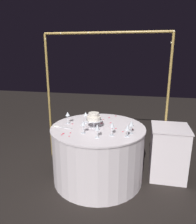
{
  "coord_description": "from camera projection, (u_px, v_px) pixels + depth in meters",
  "views": [
    {
      "loc": [
        0.54,
        -2.62,
        1.75
      ],
      "look_at": [
        0.0,
        0.0,
        0.98
      ],
      "focal_mm": 34.0,
      "sensor_mm": 36.0,
      "label": 1
    }
  ],
  "objects": [
    {
      "name": "wine_glass_2",
      "position": [
        128.0,
        128.0,
        2.49
      ],
      "size": [
        0.06,
        0.06,
        0.15
      ],
      "color": "silver",
      "rests_on": "main_table"
    },
    {
      "name": "cake_knife",
      "position": [
        62.0,
        127.0,
        2.83
      ],
      "size": [
        0.29,
        0.09,
        0.01
      ],
      "color": "silver",
      "rests_on": "main_table"
    },
    {
      "name": "rose_petal_7",
      "position": [
        132.0,
        129.0,
        2.75
      ],
      "size": [
        0.03,
        0.03,
        0.0
      ],
      "primitive_type": "ellipsoid",
      "rotation": [
        0.0,
        0.0,
        1.03
      ],
      "color": "#E02D47",
      "rests_on": "main_table"
    },
    {
      "name": "rose_petal_10",
      "position": [
        123.0,
        132.0,
        2.67
      ],
      "size": [
        0.03,
        0.02,
        0.0
      ],
      "primitive_type": "ellipsoid",
      "rotation": [
        0.0,
        0.0,
        3.28
      ],
      "color": "#E02D47",
      "rests_on": "main_table"
    },
    {
      "name": "rose_petal_4",
      "position": [
        102.0,
        123.0,
        2.99
      ],
      "size": [
        0.05,
        0.05,
        0.0
      ],
      "primitive_type": "ellipsoid",
      "rotation": [
        0.0,
        0.0,
        0.64
      ],
      "color": "#E02D47",
      "rests_on": "main_table"
    },
    {
      "name": "rose_petal_3",
      "position": [
        70.0,
        133.0,
        2.63
      ],
      "size": [
        0.03,
        0.03,
        0.0
      ],
      "primitive_type": "ellipsoid",
      "rotation": [
        0.0,
        0.0,
        1.82
      ],
      "color": "#E02D47",
      "rests_on": "main_table"
    },
    {
      "name": "decorative_arch",
      "position": [
        105.0,
        81.0,
        3.18
      ],
      "size": [
        1.89,
        0.06,
        2.02
      ],
      "color": "olive",
      "rests_on": "ground"
    },
    {
      "name": "tiered_cake",
      "position": [
        94.0,
        118.0,
        2.78
      ],
      "size": [
        0.22,
        0.22,
        0.2
      ],
      "color": "silver",
      "rests_on": "main_table"
    },
    {
      "name": "rose_petal_2",
      "position": [
        62.0,
        135.0,
        2.57
      ],
      "size": [
        0.02,
        0.03,
        0.0
      ],
      "primitive_type": "ellipsoid",
      "rotation": [
        0.0,
        0.0,
        1.29
      ],
      "color": "#E02D47",
      "rests_on": "main_table"
    },
    {
      "name": "rose_petal_1",
      "position": [
        72.0,
        124.0,
        2.96
      ],
      "size": [
        0.04,
        0.03,
        0.0
      ],
      "primitive_type": "ellipsoid",
      "rotation": [
        0.0,
        0.0,
        5.78
      ],
      "color": "#E02D47",
      "rests_on": "main_table"
    },
    {
      "name": "wine_glass_4",
      "position": [
        97.0,
        128.0,
        2.46
      ],
      "size": [
        0.06,
        0.06,
        0.17
      ],
      "color": "silver",
      "rests_on": "main_table"
    },
    {
      "name": "rose_petal_6",
      "position": [
        69.0,
        136.0,
        2.52
      ],
      "size": [
        0.03,
        0.03,
        0.0
      ],
      "primitive_type": "ellipsoid",
      "rotation": [
        0.0,
        0.0,
        0.43
      ],
      "color": "#E02D47",
      "rests_on": "main_table"
    },
    {
      "name": "wine_glass_0",
      "position": [
        112.0,
        125.0,
        2.52
      ],
      "size": [
        0.06,
        0.06,
        0.17
      ],
      "color": "silver",
      "rests_on": "main_table"
    },
    {
      "name": "ground_plane",
      "position": [
        98.0,
        177.0,
        3.05
      ],
      "size": [
        12.0,
        12.0,
        0.0
      ],
      "primitive_type": "plane",
      "color": "black"
    },
    {
      "name": "rose_petal_9",
      "position": [
        63.0,
        134.0,
        2.6
      ],
      "size": [
        0.04,
        0.04,
        0.0
      ],
      "primitive_type": "ellipsoid",
      "rotation": [
        0.0,
        0.0,
        1.28
      ],
      "color": "#E02D47",
      "rests_on": "main_table"
    },
    {
      "name": "wine_glass_6",
      "position": [
        68.0,
        115.0,
        2.95
      ],
      "size": [
        0.06,
        0.06,
        0.17
      ],
      "color": "silver",
      "rests_on": "main_table"
    },
    {
      "name": "rose_petal_0",
      "position": [
        111.0,
        128.0,
        2.81
      ],
      "size": [
        0.03,
        0.03,
        0.0
      ],
      "primitive_type": "ellipsoid",
      "rotation": [
        0.0,
        0.0,
        3.52
      ],
      "color": "#E02D47",
      "rests_on": "main_table"
    },
    {
      "name": "rose_petal_5",
      "position": [
        103.0,
        119.0,
        3.15
      ],
      "size": [
        0.03,
        0.03,
        0.0
      ],
      "primitive_type": "ellipsoid",
      "rotation": [
        0.0,
        0.0,
        2.64
      ],
      "color": "#E02D47",
      "rests_on": "main_table"
    },
    {
      "name": "side_table",
      "position": [
        168.0,
        152.0,
        2.98
      ],
      "size": [
        0.5,
        0.5,
        0.76
      ],
      "color": "white",
      "rests_on": "ground"
    },
    {
      "name": "main_table",
      "position": [
        98.0,
        153.0,
        2.95
      ],
      "size": [
        1.27,
        1.27,
        0.77
      ],
      "color": "white",
      "rests_on": "ground"
    },
    {
      "name": "wine_glass_1",
      "position": [
        83.0,
        124.0,
        2.59
      ],
      "size": [
        0.06,
        0.06,
        0.16
      ],
      "color": "silver",
      "rests_on": "main_table"
    },
    {
      "name": "rose_petal_13",
      "position": [
        116.0,
        128.0,
        2.78
      ],
      "size": [
        0.03,
        0.03,
        0.0
      ],
      "primitive_type": "ellipsoid",
      "rotation": [
        0.0,
        0.0,
        3.86
      ],
      "color": "#E02D47",
      "rests_on": "main_table"
    },
    {
      "name": "rose_petal_12",
      "position": [
        109.0,
        118.0,
        3.24
      ],
      "size": [
        0.05,
        0.04,
        0.0
      ],
      "primitive_type": "ellipsoid",
      "rotation": [
        0.0,
        0.0,
        3.65
      ],
      "color": "#E02D47",
      "rests_on": "main_table"
    },
    {
      "name": "rose_petal_11",
      "position": [
        116.0,
        116.0,
        3.32
      ],
      "size": [
        0.03,
        0.04,
        0.0
      ],
      "primitive_type": "ellipsoid",
      "rotation": [
        0.0,
        0.0,
        4.9
      ],
      "color": "#E02D47",
      "rests_on": "main_table"
    },
    {
      "name": "rose_petal_8",
      "position": [
        111.0,
        123.0,
        3.0
      ],
      "size": [
        0.04,
        0.04,
        0.0
      ],
      "primitive_type": "ellipsoid",
      "rotation": [
        0.0,
        0.0,
        0.44
      ],
      "color": "#E02D47",
      "rests_on": "main_table"
    },
    {
      "name": "wine_glass_3",
      "position": [
        86.0,
        115.0,
        2.98
      ],
      "size": [
        0.06,
        0.06,
        0.16
      ],
      "color": "silver",
      "rests_on": "main_table"
    },
    {
      "name": "wine_glass_5",
      "position": [
        131.0,
        124.0,
        2.58
      ],
      "size": [
        0.06,
        0.06,
        0.17
      ],
      "color": "silver",
      "rests_on": "main_table"
    }
  ]
}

